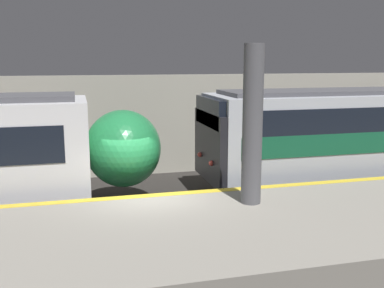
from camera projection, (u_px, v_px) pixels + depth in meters
ground_plane at (151, 231)px, 12.83m from camera, size 120.00×120.00×0.00m
platform at (169, 250)px, 10.24m from camera, size 40.00×5.23×1.10m
station_rear_barrier at (125, 126)px, 18.62m from camera, size 50.00×0.15×4.19m
support_pillar_near at (252, 125)px, 11.50m from camera, size 0.52×0.52×4.13m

